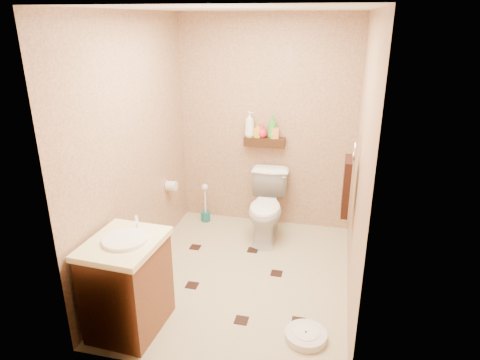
# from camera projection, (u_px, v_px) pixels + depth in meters

# --- Properties ---
(ground) EXTENTS (2.50, 2.50, 0.00)m
(ground) POSITION_uv_depth(u_px,v_px,m) (241.00, 276.00, 4.12)
(ground) COLOR tan
(ground) RESTS_ON ground
(wall_back) EXTENTS (2.00, 0.04, 2.40)m
(wall_back) POSITION_uv_depth(u_px,v_px,m) (266.00, 125.00, 4.83)
(wall_back) COLOR tan
(wall_back) RESTS_ON ground
(wall_front) EXTENTS (2.00, 0.04, 2.40)m
(wall_front) POSITION_uv_depth(u_px,v_px,m) (194.00, 220.00, 2.56)
(wall_front) COLOR tan
(wall_front) RESTS_ON ground
(wall_left) EXTENTS (0.04, 2.50, 2.40)m
(wall_left) POSITION_uv_depth(u_px,v_px,m) (135.00, 150.00, 3.91)
(wall_left) COLOR tan
(wall_left) RESTS_ON ground
(wall_right) EXTENTS (0.04, 2.50, 2.40)m
(wall_right) POSITION_uv_depth(u_px,v_px,m) (361.00, 166.00, 3.48)
(wall_right) COLOR tan
(wall_right) RESTS_ON ground
(ceiling) EXTENTS (2.00, 2.50, 0.02)m
(ceiling) POSITION_uv_depth(u_px,v_px,m) (241.00, 8.00, 3.27)
(ceiling) COLOR silver
(ceiling) RESTS_ON wall_back
(wall_shelf) EXTENTS (0.46, 0.14, 0.10)m
(wall_shelf) POSITION_uv_depth(u_px,v_px,m) (265.00, 142.00, 4.82)
(wall_shelf) COLOR #3A1C10
(wall_shelf) RESTS_ON wall_back
(floor_accents) EXTENTS (1.33, 1.24, 0.01)m
(floor_accents) POSITION_uv_depth(u_px,v_px,m) (241.00, 280.00, 4.06)
(floor_accents) COLOR black
(floor_accents) RESTS_ON ground
(toilet) EXTENTS (0.46, 0.75, 0.74)m
(toilet) POSITION_uv_depth(u_px,v_px,m) (267.00, 207.00, 4.73)
(toilet) COLOR white
(toilet) RESTS_ON ground
(vanity) EXTENTS (0.56, 0.67, 0.90)m
(vanity) POSITION_uv_depth(u_px,v_px,m) (128.00, 284.00, 3.32)
(vanity) COLOR brown
(vanity) RESTS_ON ground
(bathroom_scale) EXTENTS (0.34, 0.34, 0.07)m
(bathroom_scale) POSITION_uv_depth(u_px,v_px,m) (306.00, 336.00, 3.31)
(bathroom_scale) COLOR silver
(bathroom_scale) RESTS_ON ground
(toilet_brush) EXTENTS (0.11, 0.11, 0.48)m
(toilet_brush) POSITION_uv_depth(u_px,v_px,m) (205.00, 208.00, 5.18)
(toilet_brush) COLOR #175C5E
(toilet_brush) RESTS_ON ground
(towel_ring) EXTENTS (0.12, 0.30, 0.76)m
(towel_ring) POSITION_uv_depth(u_px,v_px,m) (347.00, 184.00, 3.82)
(towel_ring) COLOR silver
(towel_ring) RESTS_ON wall_right
(toilet_paper) EXTENTS (0.12, 0.11, 0.12)m
(toilet_paper) POSITION_uv_depth(u_px,v_px,m) (171.00, 186.00, 4.70)
(toilet_paper) COLOR silver
(toilet_paper) RESTS_ON wall_left
(bottle_a) EXTENTS (0.15, 0.15, 0.29)m
(bottle_a) POSITION_uv_depth(u_px,v_px,m) (250.00, 124.00, 4.79)
(bottle_a) COLOR white
(bottle_a) RESTS_ON wall_shelf
(bottle_b) EXTENTS (0.09, 0.09, 0.16)m
(bottle_b) POSITION_uv_depth(u_px,v_px,m) (258.00, 130.00, 4.79)
(bottle_b) COLOR gold
(bottle_b) RESTS_ON wall_shelf
(bottle_c) EXTENTS (0.14, 0.14, 0.14)m
(bottle_c) POSITION_uv_depth(u_px,v_px,m) (262.00, 131.00, 4.79)
(bottle_c) COLOR red
(bottle_c) RESTS_ON wall_shelf
(bottle_d) EXTENTS (0.14, 0.14, 0.26)m
(bottle_d) POSITION_uv_depth(u_px,v_px,m) (272.00, 127.00, 4.74)
(bottle_d) COLOR green
(bottle_d) RESTS_ON wall_shelf
(bottle_e) EXTENTS (0.10, 0.10, 0.18)m
(bottle_e) POSITION_uv_depth(u_px,v_px,m) (275.00, 130.00, 4.75)
(bottle_e) COLOR #EA974E
(bottle_e) RESTS_ON wall_shelf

